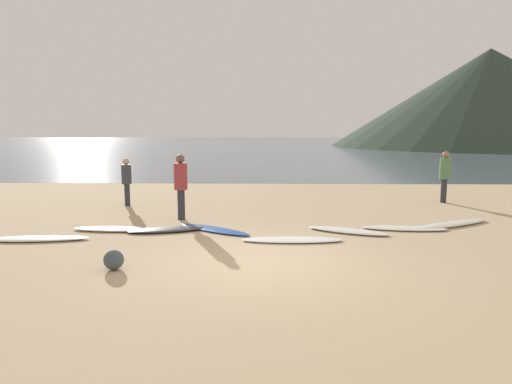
{
  "coord_description": "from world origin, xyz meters",
  "views": [
    {
      "loc": [
        0.15,
        -8.24,
        2.52
      ],
      "look_at": [
        -0.21,
        5.24,
        0.6
      ],
      "focal_mm": 31.58,
      "sensor_mm": 36.0,
      "label": 1
    }
  ],
  "objects_px": {
    "surfboard_4": "(292,240)",
    "surfboard_6": "(405,228)",
    "surfboard_0": "(36,239)",
    "person_0": "(181,181)",
    "person_1": "(445,173)",
    "beach_rock_near": "(114,260)",
    "surfboard_5": "(348,231)",
    "surfboard_3": "(214,229)",
    "surfboard_7": "(452,224)",
    "surfboard_2": "(168,230)",
    "person_2": "(127,178)",
    "surfboard_1": "(115,229)"
  },
  "relations": [
    {
      "from": "surfboard_4",
      "to": "surfboard_6",
      "type": "bearing_deg",
      "value": 22.33
    },
    {
      "from": "surfboard_0",
      "to": "person_0",
      "type": "relative_size",
      "value": 1.32
    },
    {
      "from": "person_1",
      "to": "beach_rock_near",
      "type": "xyz_separation_m",
      "value": [
        -8.75,
        -7.58,
        -0.85
      ]
    },
    {
      "from": "surfboard_0",
      "to": "surfboard_5",
      "type": "relative_size",
      "value": 1.19
    },
    {
      "from": "beach_rock_near",
      "to": "surfboard_6",
      "type": "bearing_deg",
      "value": 28.67
    },
    {
      "from": "surfboard_6",
      "to": "person_0",
      "type": "height_order",
      "value": "person_0"
    },
    {
      "from": "surfboard_3",
      "to": "beach_rock_near",
      "type": "xyz_separation_m",
      "value": [
        -1.43,
        -3.13,
        0.15
      ]
    },
    {
      "from": "surfboard_7",
      "to": "surfboard_4",
      "type": "bearing_deg",
      "value": 173.38
    },
    {
      "from": "surfboard_6",
      "to": "surfboard_7",
      "type": "distance_m",
      "value": 1.44
    },
    {
      "from": "surfboard_7",
      "to": "person_0",
      "type": "bearing_deg",
      "value": 146.21
    },
    {
      "from": "surfboard_0",
      "to": "surfboard_3",
      "type": "height_order",
      "value": "surfboard_0"
    },
    {
      "from": "surfboard_0",
      "to": "surfboard_4",
      "type": "xyz_separation_m",
      "value": [
        5.81,
        0.09,
        -0.01
      ]
    },
    {
      "from": "surfboard_6",
      "to": "person_0",
      "type": "xyz_separation_m",
      "value": [
        -5.83,
        1.1,
        1.03
      ]
    },
    {
      "from": "surfboard_2",
      "to": "beach_rock_near",
      "type": "relative_size",
      "value": 5.38
    },
    {
      "from": "surfboard_0",
      "to": "person_2",
      "type": "bearing_deg",
      "value": 75.93
    },
    {
      "from": "surfboard_7",
      "to": "surfboard_1",
      "type": "bearing_deg",
      "value": 156.48
    },
    {
      "from": "surfboard_0",
      "to": "surfboard_2",
      "type": "distance_m",
      "value": 2.96
    },
    {
      "from": "surfboard_5",
      "to": "person_0",
      "type": "relative_size",
      "value": 1.11
    },
    {
      "from": "surfboard_6",
      "to": "person_2",
      "type": "height_order",
      "value": "person_2"
    },
    {
      "from": "surfboard_0",
      "to": "surfboard_2",
      "type": "relative_size",
      "value": 1.23
    },
    {
      "from": "person_0",
      "to": "person_2",
      "type": "xyz_separation_m",
      "value": [
        -2.19,
        2.16,
        -0.15
      ]
    },
    {
      "from": "surfboard_2",
      "to": "beach_rock_near",
      "type": "bearing_deg",
      "value": -111.88
    },
    {
      "from": "surfboard_7",
      "to": "person_1",
      "type": "height_order",
      "value": "person_1"
    },
    {
      "from": "surfboard_4",
      "to": "surfboard_3",
      "type": "bearing_deg",
      "value": 150.78
    },
    {
      "from": "surfboard_2",
      "to": "surfboard_4",
      "type": "relative_size",
      "value": 0.85
    },
    {
      "from": "surfboard_3",
      "to": "beach_rock_near",
      "type": "height_order",
      "value": "beach_rock_near"
    },
    {
      "from": "surfboard_3",
      "to": "person_1",
      "type": "height_order",
      "value": "person_1"
    },
    {
      "from": "surfboard_1",
      "to": "surfboard_3",
      "type": "xyz_separation_m",
      "value": [
        2.47,
        0.06,
        -0.01
      ]
    },
    {
      "from": "surfboard_5",
      "to": "surfboard_6",
      "type": "xyz_separation_m",
      "value": [
        1.47,
        0.35,
        -0.01
      ]
    },
    {
      "from": "person_1",
      "to": "beach_rock_near",
      "type": "height_order",
      "value": "person_1"
    },
    {
      "from": "surfboard_3",
      "to": "surfboard_6",
      "type": "relative_size",
      "value": 1.03
    },
    {
      "from": "surfboard_4",
      "to": "surfboard_7",
      "type": "height_order",
      "value": "surfboard_7"
    },
    {
      "from": "surfboard_4",
      "to": "surfboard_7",
      "type": "bearing_deg",
      "value": 20.92
    },
    {
      "from": "surfboard_2",
      "to": "surfboard_1",
      "type": "bearing_deg",
      "value": 161.87
    },
    {
      "from": "surfboard_1",
      "to": "surfboard_7",
      "type": "relative_size",
      "value": 0.79
    },
    {
      "from": "surfboard_2",
      "to": "surfboard_4",
      "type": "height_order",
      "value": "surfboard_2"
    },
    {
      "from": "surfboard_6",
      "to": "person_1",
      "type": "xyz_separation_m",
      "value": [
        2.56,
        4.19,
        1.0
      ]
    },
    {
      "from": "surfboard_2",
      "to": "person_1",
      "type": "height_order",
      "value": "person_1"
    },
    {
      "from": "surfboard_2",
      "to": "surfboard_7",
      "type": "height_order",
      "value": "surfboard_2"
    },
    {
      "from": "surfboard_6",
      "to": "surfboard_7",
      "type": "height_order",
      "value": "surfboard_7"
    },
    {
      "from": "beach_rock_near",
      "to": "surfboard_7",
      "type": "bearing_deg",
      "value": 27.05
    },
    {
      "from": "person_0",
      "to": "surfboard_4",
      "type": "bearing_deg",
      "value": 59.81
    },
    {
      "from": "surfboard_1",
      "to": "surfboard_5",
      "type": "bearing_deg",
      "value": 1.44
    },
    {
      "from": "surfboard_0",
      "to": "surfboard_1",
      "type": "relative_size",
      "value": 1.14
    },
    {
      "from": "person_0",
      "to": "person_1",
      "type": "height_order",
      "value": "person_0"
    },
    {
      "from": "surfboard_5",
      "to": "surfboard_7",
      "type": "height_order",
      "value": "surfboard_7"
    },
    {
      "from": "surfboard_4",
      "to": "surfboard_5",
      "type": "distance_m",
      "value": 1.67
    },
    {
      "from": "surfboard_1",
      "to": "beach_rock_near",
      "type": "relative_size",
      "value": 5.79
    },
    {
      "from": "surfboard_4",
      "to": "person_1",
      "type": "height_order",
      "value": "person_1"
    },
    {
      "from": "surfboard_5",
      "to": "surfboard_1",
      "type": "bearing_deg",
      "value": -155.63
    }
  ]
}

